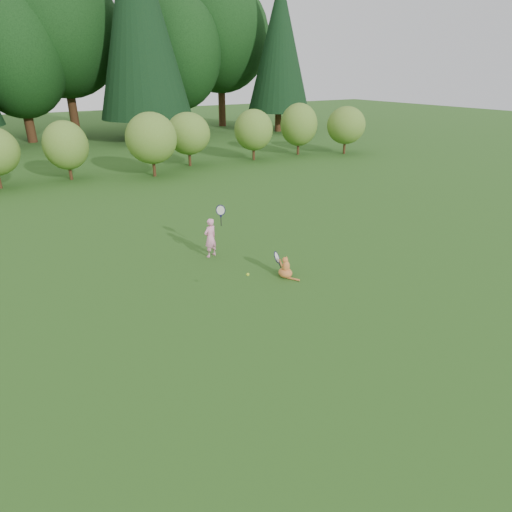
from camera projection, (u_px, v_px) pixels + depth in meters
ground at (268, 301)px, 9.01m from camera, size 100.00×100.00×0.00m
shrub_row at (105, 147)px, 18.61m from camera, size 28.00×3.00×2.80m
woodland_backdrop at (46, 11)px, 23.98m from camera, size 48.00×10.00×15.00m
child at (211, 237)px, 10.99m from camera, size 0.59×0.39×1.55m
cat at (285, 266)px, 9.99m from camera, size 0.39×0.76×0.69m
tennis_ball at (248, 274)px, 8.25m from camera, size 0.06×0.06×0.06m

